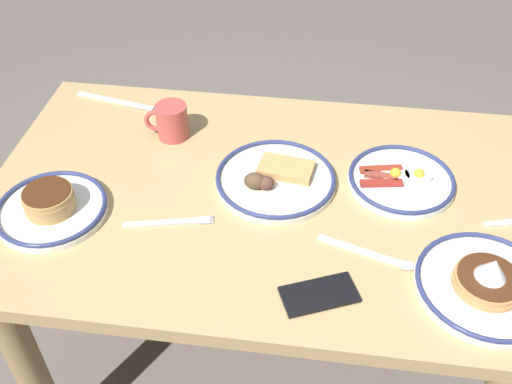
{
  "coord_description": "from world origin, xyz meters",
  "views": [
    {
      "loc": [
        -0.12,
        0.98,
        1.63
      ],
      "look_at": [
        0.02,
        0.03,
        0.76
      ],
      "focal_mm": 41.31,
      "sensor_mm": 36.0,
      "label": 1
    }
  ],
  "objects_px": {
    "coffee_mug": "(171,121)",
    "tea_spoon": "(380,257)",
    "fork_near": "(169,222)",
    "plate_near_main": "(401,180)",
    "butter_knife": "(115,101)",
    "plate_far_companion": "(51,207)",
    "plate_far_side": "(487,284)",
    "plate_center_pancakes": "(275,179)",
    "cell_phone": "(319,294)"
  },
  "relations": [
    {
      "from": "plate_far_side",
      "to": "fork_near",
      "type": "height_order",
      "value": "plate_far_side"
    },
    {
      "from": "plate_center_pancakes",
      "to": "coffee_mug",
      "type": "distance_m",
      "value": 0.32
    },
    {
      "from": "plate_far_companion",
      "to": "butter_knife",
      "type": "xyz_separation_m",
      "value": [
        0.0,
        -0.44,
        -0.02
      ]
    },
    {
      "from": "plate_far_side",
      "to": "fork_near",
      "type": "relative_size",
      "value": 1.41
    },
    {
      "from": "plate_far_companion",
      "to": "fork_near",
      "type": "height_order",
      "value": "plate_far_companion"
    },
    {
      "from": "plate_center_pancakes",
      "to": "cell_phone",
      "type": "bearing_deg",
      "value": 111.11
    },
    {
      "from": "coffee_mug",
      "to": "cell_phone",
      "type": "xyz_separation_m",
      "value": [
        -0.4,
        0.46,
        -0.04
      ]
    },
    {
      "from": "plate_far_side",
      "to": "fork_near",
      "type": "bearing_deg",
      "value": -8.18
    },
    {
      "from": "cell_phone",
      "to": "butter_knife",
      "type": "height_order",
      "value": "cell_phone"
    },
    {
      "from": "plate_near_main",
      "to": "plate_far_side",
      "type": "relative_size",
      "value": 0.9
    },
    {
      "from": "plate_far_companion",
      "to": "coffee_mug",
      "type": "relative_size",
      "value": 2.19
    },
    {
      "from": "cell_phone",
      "to": "fork_near",
      "type": "height_order",
      "value": "cell_phone"
    },
    {
      "from": "plate_center_pancakes",
      "to": "plate_near_main",
      "type": "bearing_deg",
      "value": -172.45
    },
    {
      "from": "plate_near_main",
      "to": "tea_spoon",
      "type": "bearing_deg",
      "value": 77.84
    },
    {
      "from": "cell_phone",
      "to": "fork_near",
      "type": "xyz_separation_m",
      "value": [
        0.33,
        -0.15,
        -0.0
      ]
    },
    {
      "from": "plate_center_pancakes",
      "to": "plate_far_side",
      "type": "xyz_separation_m",
      "value": [
        -0.43,
        0.25,
        0.0
      ]
    },
    {
      "from": "butter_knife",
      "to": "tea_spoon",
      "type": "distance_m",
      "value": 0.85
    },
    {
      "from": "plate_far_side",
      "to": "butter_knife",
      "type": "height_order",
      "value": "plate_far_side"
    },
    {
      "from": "plate_far_side",
      "to": "cell_phone",
      "type": "relative_size",
      "value": 1.88
    },
    {
      "from": "plate_near_main",
      "to": "plate_far_companion",
      "type": "bearing_deg",
      "value": 15.0
    },
    {
      "from": "plate_near_main",
      "to": "plate_far_side",
      "type": "bearing_deg",
      "value": 116.7
    },
    {
      "from": "plate_center_pancakes",
      "to": "plate_far_side",
      "type": "height_order",
      "value": "plate_far_side"
    },
    {
      "from": "plate_center_pancakes",
      "to": "coffee_mug",
      "type": "height_order",
      "value": "coffee_mug"
    },
    {
      "from": "butter_knife",
      "to": "tea_spoon",
      "type": "bearing_deg",
      "value": 146.06
    },
    {
      "from": "fork_near",
      "to": "tea_spoon",
      "type": "distance_m",
      "value": 0.45
    },
    {
      "from": "cell_phone",
      "to": "plate_near_main",
      "type": "bearing_deg",
      "value": -138.99
    },
    {
      "from": "plate_far_side",
      "to": "tea_spoon",
      "type": "xyz_separation_m",
      "value": [
        0.2,
        -0.05,
        -0.01
      ]
    },
    {
      "from": "plate_near_main",
      "to": "plate_center_pancakes",
      "type": "relative_size",
      "value": 0.88
    },
    {
      "from": "plate_far_side",
      "to": "tea_spoon",
      "type": "distance_m",
      "value": 0.21
    },
    {
      "from": "plate_near_main",
      "to": "tea_spoon",
      "type": "distance_m",
      "value": 0.24
    },
    {
      "from": "coffee_mug",
      "to": "tea_spoon",
      "type": "height_order",
      "value": "coffee_mug"
    },
    {
      "from": "fork_near",
      "to": "plate_center_pancakes",
      "type": "bearing_deg",
      "value": -142.58
    },
    {
      "from": "plate_near_main",
      "to": "butter_knife",
      "type": "relative_size",
      "value": 1.06
    },
    {
      "from": "plate_far_side",
      "to": "tea_spoon",
      "type": "bearing_deg",
      "value": -15.31
    },
    {
      "from": "plate_near_main",
      "to": "plate_far_companion",
      "type": "distance_m",
      "value": 0.78
    },
    {
      "from": "plate_center_pancakes",
      "to": "plate_far_companion",
      "type": "xyz_separation_m",
      "value": [
        0.47,
        0.17,
        0.01
      ]
    },
    {
      "from": "plate_near_main",
      "to": "butter_knife",
      "type": "distance_m",
      "value": 0.8
    },
    {
      "from": "plate_center_pancakes",
      "to": "plate_far_companion",
      "type": "bearing_deg",
      "value": 19.34
    },
    {
      "from": "plate_far_companion",
      "to": "plate_far_side",
      "type": "height_order",
      "value": "plate_far_side"
    },
    {
      "from": "plate_far_companion",
      "to": "cell_phone",
      "type": "height_order",
      "value": "plate_far_companion"
    },
    {
      "from": "tea_spoon",
      "to": "plate_center_pancakes",
      "type": "bearing_deg",
      "value": -40.17
    },
    {
      "from": "plate_far_companion",
      "to": "cell_phone",
      "type": "relative_size",
      "value": 1.68
    },
    {
      "from": "cell_phone",
      "to": "tea_spoon",
      "type": "bearing_deg",
      "value": -159.49
    },
    {
      "from": "plate_center_pancakes",
      "to": "butter_knife",
      "type": "relative_size",
      "value": 1.21
    },
    {
      "from": "cell_phone",
      "to": "tea_spoon",
      "type": "height_order",
      "value": "tea_spoon"
    },
    {
      "from": "coffee_mug",
      "to": "butter_knife",
      "type": "height_order",
      "value": "coffee_mug"
    },
    {
      "from": "coffee_mug",
      "to": "cell_phone",
      "type": "bearing_deg",
      "value": 130.95
    },
    {
      "from": "plate_center_pancakes",
      "to": "tea_spoon",
      "type": "height_order",
      "value": "plate_center_pancakes"
    },
    {
      "from": "fork_near",
      "to": "butter_knife",
      "type": "bearing_deg",
      "value": -59.2
    },
    {
      "from": "plate_far_companion",
      "to": "plate_center_pancakes",
      "type": "bearing_deg",
      "value": -160.66
    }
  ]
}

